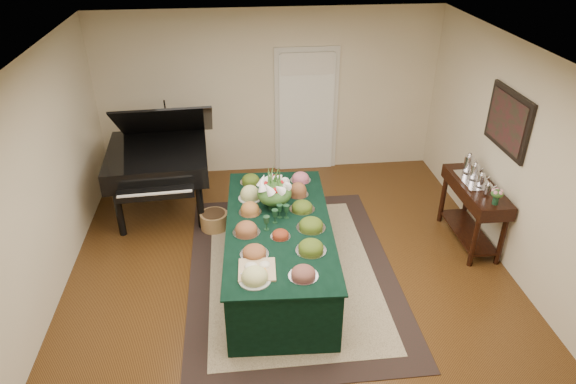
{
  "coord_description": "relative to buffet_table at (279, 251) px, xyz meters",
  "views": [
    {
      "loc": [
        -0.59,
        -4.99,
        4.1
      ],
      "look_at": [
        0.0,
        0.3,
        1.05
      ],
      "focal_mm": 32.0,
      "sensor_mm": 36.0,
      "label": 1
    }
  ],
  "objects": [
    {
      "name": "green_goblets",
      "position": [
        -0.02,
        0.04,
        0.49
      ],
      "size": [
        0.33,
        0.31,
        0.18
      ],
      "color": "#15341E",
      "rests_on": "buffet_table"
    },
    {
      "name": "floral_centerpiece",
      "position": [
        -0.02,
        0.36,
        0.66
      ],
      "size": [
        0.44,
        0.44,
        0.44
      ],
      "color": "#15341E",
      "rests_on": "buffet_table"
    },
    {
      "name": "tea_service",
      "position": [
        2.64,
        0.6,
        0.59
      ],
      "size": [
        0.34,
        0.74,
        0.3
      ],
      "color": "silver",
      "rests_on": "mahogany_sideboard"
    },
    {
      "name": "wicker_basket",
      "position": [
        -0.81,
        1.2,
        -0.28
      ],
      "size": [
        0.39,
        0.39,
        0.24
      ],
      "primitive_type": "cylinder",
      "color": "olive",
      "rests_on": "ground"
    },
    {
      "name": "pink_bouquet",
      "position": [
        2.64,
        0.02,
        0.62
      ],
      "size": [
        0.16,
        0.16,
        0.21
      ],
      "color": "#15341E",
      "rests_on": "mahogany_sideboard"
    },
    {
      "name": "buffet_table",
      "position": [
        0.0,
        0.0,
        0.0
      ],
      "size": [
        1.35,
        2.66,
        0.8
      ],
      "color": "black",
      "rests_on": "ground"
    },
    {
      "name": "kitchen_doorway",
      "position": [
        0.74,
        2.97,
        0.62
      ],
      "size": [
        1.05,
        0.07,
        2.1
      ],
      "color": "beige",
      "rests_on": "ground"
    },
    {
      "name": "mahogany_sideboard",
      "position": [
        2.64,
        0.51,
        0.28
      ],
      "size": [
        0.45,
        1.26,
        0.88
      ],
      "color": "black",
      "rests_on": "ground"
    },
    {
      "name": "area_rug",
      "position": [
        0.17,
        0.11,
        -0.4
      ],
      "size": [
        2.56,
        3.58,
        0.01
      ],
      "color": "black",
      "rests_on": "ground"
    },
    {
      "name": "cutting_board",
      "position": [
        -0.3,
        -0.83,
        0.43
      ],
      "size": [
        0.4,
        0.4,
        0.1
      ],
      "color": "tan",
      "rests_on": "buffet_table"
    },
    {
      "name": "food_platters",
      "position": [
        -0.01,
        0.04,
        0.45
      ],
      "size": [
        1.07,
        2.34,
        0.14
      ],
      "color": "silver",
      "rests_on": "buffet_table"
    },
    {
      "name": "grand_piano",
      "position": [
        -1.56,
        1.8,
        0.46
      ],
      "size": [
        1.58,
        1.78,
        1.73
      ],
      "color": "black",
      "rests_on": "ground"
    },
    {
      "name": "wall_painting",
      "position": [
        2.86,
        0.51,
        1.35
      ],
      "size": [
        0.05,
        0.95,
        0.75
      ],
      "color": "black",
      "rests_on": "ground"
    },
    {
      "name": "ground",
      "position": [
        0.14,
        -0.0,
        -0.4
      ],
      "size": [
        6.0,
        6.0,
        0.0
      ],
      "primitive_type": "plane",
      "color": "black",
      "rests_on": "ground"
    }
  ]
}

